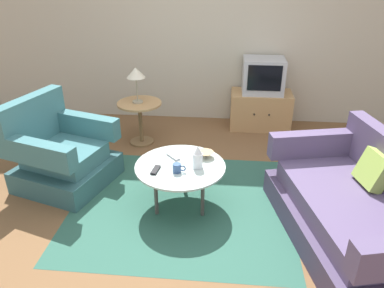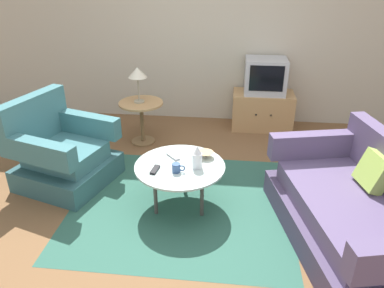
{
  "view_description": "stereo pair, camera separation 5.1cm",
  "coord_description": "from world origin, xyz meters",
  "px_view_note": "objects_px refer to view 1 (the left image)",
  "views": [
    {
      "loc": [
        0.29,
        -2.99,
        2.18
      ],
      "look_at": [
        -0.02,
        0.25,
        0.55
      ],
      "focal_mm": 34.83,
      "sensor_mm": 36.0,
      "label": 1
    },
    {
      "loc": [
        0.34,
        -2.99,
        2.18
      ],
      "look_at": [
        -0.02,
        0.25,
        0.55
      ],
      "focal_mm": 34.83,
      "sensor_mm": 36.0,
      "label": 2
    }
  ],
  "objects_px": {
    "couch": "(357,212)",
    "television": "(263,76)",
    "armchair": "(61,155)",
    "table_lamp": "(136,74)",
    "side_table": "(140,114)",
    "tv_stand": "(260,110)",
    "vase": "(198,158)",
    "bowl": "(205,154)",
    "mug": "(177,168)",
    "coffee_table": "(180,169)",
    "tv_remote_dark": "(156,170)",
    "tv_remote_silver": "(173,156)"
  },
  "relations": [
    {
      "from": "coffee_table",
      "to": "table_lamp",
      "type": "relative_size",
      "value": 1.91
    },
    {
      "from": "television",
      "to": "table_lamp",
      "type": "relative_size",
      "value": 1.24
    },
    {
      "from": "bowl",
      "to": "tv_remote_dark",
      "type": "xyz_separation_m",
      "value": [
        -0.44,
        -0.3,
        -0.02
      ]
    },
    {
      "from": "couch",
      "to": "side_table",
      "type": "distance_m",
      "value": 2.77
    },
    {
      "from": "side_table",
      "to": "vase",
      "type": "relative_size",
      "value": 2.53
    },
    {
      "from": "table_lamp",
      "to": "tv_remote_silver",
      "type": "bearing_deg",
      "value": -62.56
    },
    {
      "from": "armchair",
      "to": "table_lamp",
      "type": "distance_m",
      "value": 1.32
    },
    {
      "from": "television",
      "to": "table_lamp",
      "type": "height_order",
      "value": "table_lamp"
    },
    {
      "from": "armchair",
      "to": "tv_stand",
      "type": "relative_size",
      "value": 1.29
    },
    {
      "from": "side_table",
      "to": "television",
      "type": "height_order",
      "value": "television"
    },
    {
      "from": "couch",
      "to": "tv_remote_dark",
      "type": "distance_m",
      "value": 1.76
    },
    {
      "from": "couch",
      "to": "mug",
      "type": "relative_size",
      "value": 15.41
    },
    {
      "from": "armchair",
      "to": "television",
      "type": "bearing_deg",
      "value": 144.44
    },
    {
      "from": "coffee_table",
      "to": "tv_stand",
      "type": "relative_size",
      "value": 1.02
    },
    {
      "from": "armchair",
      "to": "side_table",
      "type": "bearing_deg",
      "value": 164.96
    },
    {
      "from": "table_lamp",
      "to": "bowl",
      "type": "relative_size",
      "value": 2.75
    },
    {
      "from": "tv_stand",
      "to": "couch",
      "type": "bearing_deg",
      "value": -74.76
    },
    {
      "from": "couch",
      "to": "mug",
      "type": "height_order",
      "value": "couch"
    },
    {
      "from": "armchair",
      "to": "mug",
      "type": "distance_m",
      "value": 1.38
    },
    {
      "from": "coffee_table",
      "to": "mug",
      "type": "distance_m",
      "value": 0.14
    },
    {
      "from": "couch",
      "to": "mug",
      "type": "distance_m",
      "value": 1.57
    },
    {
      "from": "couch",
      "to": "television",
      "type": "relative_size",
      "value": 3.37
    },
    {
      "from": "coffee_table",
      "to": "table_lamp",
      "type": "height_order",
      "value": "table_lamp"
    },
    {
      "from": "armchair",
      "to": "couch",
      "type": "distance_m",
      "value": 2.92
    },
    {
      "from": "side_table",
      "to": "tv_remote_dark",
      "type": "bearing_deg",
      "value": -72.08
    },
    {
      "from": "armchair",
      "to": "tv_stand",
      "type": "bearing_deg",
      "value": 144.2
    },
    {
      "from": "armchair",
      "to": "tv_remote_silver",
      "type": "bearing_deg",
      "value": 99.34
    },
    {
      "from": "mug",
      "to": "tv_stand",
      "type": "bearing_deg",
      "value": 66.75
    },
    {
      "from": "vase",
      "to": "bowl",
      "type": "bearing_deg",
      "value": 74.1
    },
    {
      "from": "armchair",
      "to": "vase",
      "type": "relative_size",
      "value": 4.88
    },
    {
      "from": "side_table",
      "to": "television",
      "type": "distance_m",
      "value": 1.74
    },
    {
      "from": "side_table",
      "to": "armchair",
      "type": "bearing_deg",
      "value": -122.21
    },
    {
      "from": "couch",
      "to": "tv_remote_silver",
      "type": "relative_size",
      "value": 11.57
    },
    {
      "from": "armchair",
      "to": "bowl",
      "type": "bearing_deg",
      "value": 102.2
    },
    {
      "from": "couch",
      "to": "table_lamp",
      "type": "distance_m",
      "value": 2.86
    },
    {
      "from": "television",
      "to": "table_lamp",
      "type": "xyz_separation_m",
      "value": [
        -1.59,
        -0.67,
        0.17
      ]
    },
    {
      "from": "mug",
      "to": "tv_remote_dark",
      "type": "xyz_separation_m",
      "value": [
        -0.2,
        0.0,
        -0.03
      ]
    },
    {
      "from": "side_table",
      "to": "bowl",
      "type": "height_order",
      "value": "side_table"
    },
    {
      "from": "mug",
      "to": "vase",
      "type": "bearing_deg",
      "value": 28.75
    },
    {
      "from": "television",
      "to": "bowl",
      "type": "xyz_separation_m",
      "value": [
        -0.67,
        -1.81,
        -0.28
      ]
    },
    {
      "from": "vase",
      "to": "bowl",
      "type": "xyz_separation_m",
      "value": [
        0.06,
        0.21,
        -0.08
      ]
    },
    {
      "from": "mug",
      "to": "tv_remote_dark",
      "type": "height_order",
      "value": "mug"
    },
    {
      "from": "tv_remote_dark",
      "to": "tv_remote_silver",
      "type": "height_order",
      "value": "same"
    },
    {
      "from": "couch",
      "to": "bowl",
      "type": "distance_m",
      "value": 1.42
    },
    {
      "from": "coffee_table",
      "to": "tv_stand",
      "type": "distance_m",
      "value": 2.18
    },
    {
      "from": "tv_stand",
      "to": "mug",
      "type": "height_order",
      "value": "mug"
    },
    {
      "from": "television",
      "to": "tv_remote_dark",
      "type": "distance_m",
      "value": 2.4
    },
    {
      "from": "armchair",
      "to": "television",
      "type": "distance_m",
      "value": 2.8
    },
    {
      "from": "tv_stand",
      "to": "bowl",
      "type": "xyz_separation_m",
      "value": [
        -0.67,
        -1.8,
        0.22
      ]
    },
    {
      "from": "side_table",
      "to": "tv_stand",
      "type": "distance_m",
      "value": 1.71
    }
  ]
}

